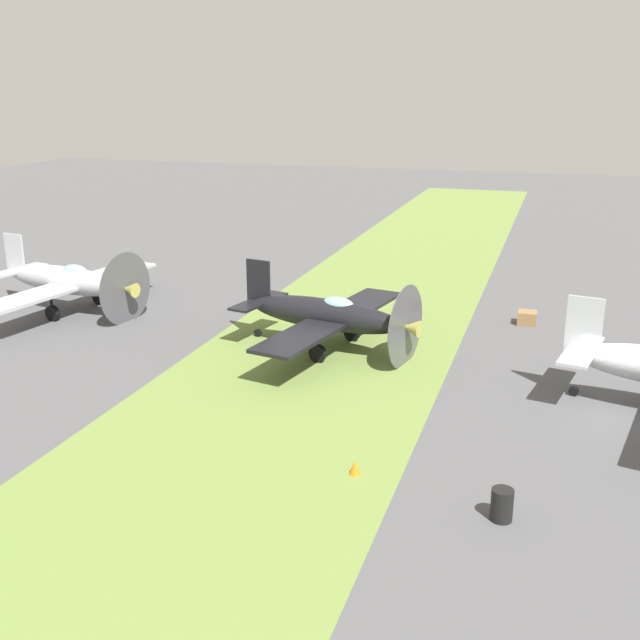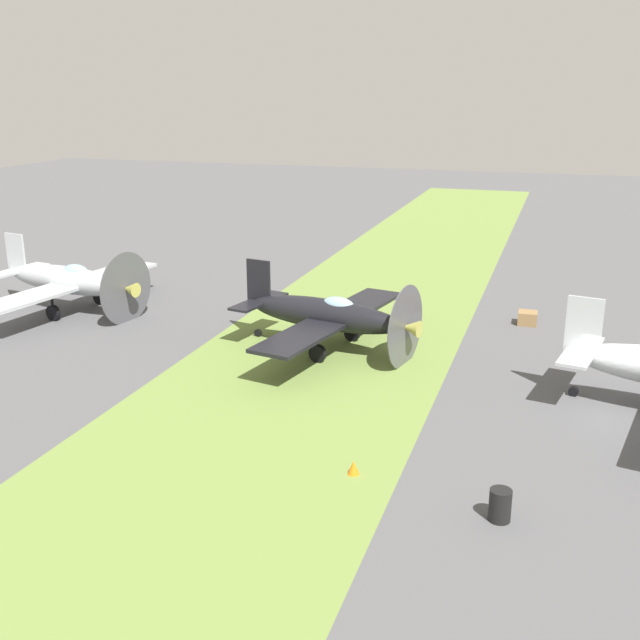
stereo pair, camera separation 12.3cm
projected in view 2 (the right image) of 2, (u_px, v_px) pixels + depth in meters
ground_plane at (614, 407)px, 27.48m from camera, size 160.00×160.00×0.00m
grass_verge at (306, 371)px, 30.95m from camera, size 120.00×11.00×0.01m
airplane_wingman at (328, 315)px, 33.05m from camera, size 10.79×8.61×3.82m
airplane_trail at (69, 280)px, 38.78m from camera, size 11.05×8.80×3.91m
fuel_drum at (500, 505)px, 20.19m from camera, size 0.60×0.60×0.90m
supply_crate at (527, 318)px, 36.97m from camera, size 0.92×0.92×0.64m
runway_marker_cone at (353, 468)px, 22.66m from camera, size 0.36×0.36×0.44m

